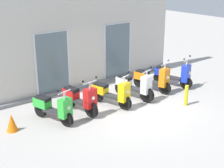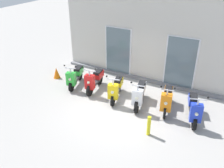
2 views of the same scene
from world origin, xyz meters
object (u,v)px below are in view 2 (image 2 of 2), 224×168
Objects in this scene: scooter_red at (94,80)px; scooter_yellow at (116,88)px; scooter_orange at (167,99)px; scooter_blue at (194,108)px; scooter_green at (75,76)px; scooter_white at (139,94)px; curb_bollard at (149,126)px; traffic_cone at (57,73)px.

scooter_red is 1.13m from scooter_yellow.
scooter_blue is (1.01, -0.11, -0.03)m from scooter_orange.
scooter_green is 0.96× the size of scooter_red.
scooter_orange reaches higher than scooter_white.
scooter_red is 4.18m from scooter_blue.
scooter_white is at bearing -178.89° from scooter_blue.
traffic_cone is (-5.31, 1.80, -0.09)m from curb_bollard.
curb_bollard is at bearing -18.69° from traffic_cone.
scooter_orange is at bearing 8.41° from scooter_white.
scooter_green reaches higher than curb_bollard.
scooter_green is 0.94× the size of scooter_white.
scooter_orange reaches higher than traffic_cone.
scooter_green is 4.40m from curb_bollard.
scooter_red is 2.22m from traffic_cone.
scooter_white is at bearing -4.01° from traffic_cone.
scooter_white is 4.36m from traffic_cone.
scooter_yellow is 1.01m from scooter_white.
scooter_yellow is 2.26× the size of curb_bollard.
curb_bollard is 5.61m from traffic_cone.
scooter_red is 0.99× the size of scooter_yellow.
scooter_blue reaches higher than curb_bollard.
scooter_red is 3.02× the size of traffic_cone.
curb_bollard reaches higher than traffic_cone.
traffic_cone is at bearing 177.62° from scooter_blue.
scooter_white reaches higher than traffic_cone.
scooter_green is 2.90× the size of traffic_cone.
scooter_red is at bearing 151.89° from curb_bollard.
traffic_cone is at bearing 172.05° from scooter_green.
scooter_blue reaches higher than scooter_green.
curb_bollard is at bearing -56.91° from scooter_white.
scooter_green is at bearing 177.55° from scooter_white.
scooter_green is 3.11m from scooter_white.
scooter_red is 0.98× the size of scooter_orange.
scooter_blue is at bearing -1.04° from scooter_green.
scooter_white is 1.02× the size of scooter_blue.
traffic_cone is (-3.33, 0.30, -0.20)m from scooter_yellow.
scooter_orange is 3.07× the size of traffic_cone.
scooter_yellow is 0.99× the size of scooter_orange.
scooter_white is (2.14, -0.17, -0.01)m from scooter_red.
scooter_orange reaches higher than scooter_yellow.
scooter_yellow reaches higher than curb_bollard.
traffic_cone is at bearing 174.85° from scooter_yellow.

